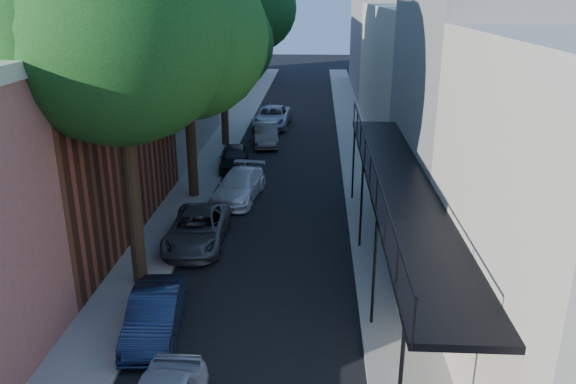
# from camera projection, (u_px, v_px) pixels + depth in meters

# --- Properties ---
(road_surface) EXTENTS (6.00, 64.00, 0.01)m
(road_surface) POSITION_uv_depth(u_px,v_px,m) (291.00, 135.00, 36.45)
(road_surface) COLOR black
(road_surface) RESTS_ON ground
(sidewalk_left) EXTENTS (2.00, 64.00, 0.12)m
(sidewalk_left) POSITION_uv_depth(u_px,v_px,m) (230.00, 133.00, 36.64)
(sidewalk_left) COLOR gray
(sidewalk_left) RESTS_ON ground
(sidewalk_right) EXTENTS (2.00, 64.00, 0.12)m
(sidewalk_right) POSITION_uv_depth(u_px,v_px,m) (353.00, 135.00, 36.23)
(sidewalk_right) COLOR gray
(sidewalk_right) RESTS_ON ground
(buildings_left) EXTENTS (10.10, 59.10, 12.00)m
(buildings_left) POSITION_uv_depth(u_px,v_px,m) (138.00, 59.00, 34.10)
(buildings_left) COLOR #C36D64
(buildings_left) RESTS_ON ground
(buildings_right) EXTENTS (9.80, 55.00, 10.00)m
(buildings_right) POSITION_uv_depth(u_px,v_px,m) (439.00, 68.00, 34.03)
(buildings_right) COLOR beige
(buildings_right) RESTS_ON ground
(oak_near) EXTENTS (7.48, 6.80, 11.42)m
(oak_near) POSITION_uv_depth(u_px,v_px,m) (135.00, 26.00, 15.41)
(oak_near) COLOR #312013
(oak_near) RESTS_ON ground
(oak_mid) EXTENTS (6.60, 6.00, 10.20)m
(oak_mid) POSITION_uv_depth(u_px,v_px,m) (195.00, 36.00, 23.19)
(oak_mid) COLOR #312013
(oak_mid) RESTS_ON ground
(oak_far) EXTENTS (7.70, 7.00, 11.90)m
(oak_far) POSITION_uv_depth(u_px,v_px,m) (229.00, 1.00, 31.28)
(oak_far) COLOR #312013
(oak_far) RESTS_ON ground
(parked_car_b) EXTENTS (1.62, 3.75, 1.20)m
(parked_car_b) POSITION_uv_depth(u_px,v_px,m) (155.00, 314.00, 15.06)
(parked_car_b) COLOR #131E3B
(parked_car_b) RESTS_ON ground
(parked_car_c) EXTENTS (2.14, 4.45, 1.22)m
(parked_car_c) POSITION_uv_depth(u_px,v_px,m) (197.00, 229.00, 20.45)
(parked_car_c) COLOR #4D4F54
(parked_car_c) RESTS_ON ground
(parked_car_d) EXTENTS (2.28, 4.49, 1.25)m
(parked_car_d) POSITION_uv_depth(u_px,v_px,m) (239.00, 186.00, 24.96)
(parked_car_d) COLOR white
(parked_car_d) RESTS_ON ground
(parked_car_e) EXTENTS (1.88, 3.83, 1.26)m
(parked_car_e) POSITION_uv_depth(u_px,v_px,m) (234.00, 158.00, 29.19)
(parked_car_e) COLOR black
(parked_car_e) RESTS_ON ground
(parked_car_f) EXTENTS (1.83, 4.05, 1.29)m
(parked_car_f) POSITION_uv_depth(u_px,v_px,m) (266.00, 135.00, 33.84)
(parked_car_f) COLOR #685F58
(parked_car_f) RESTS_ON ground
(parked_car_g) EXTENTS (2.59, 5.12, 1.39)m
(parked_car_g) POSITION_uv_depth(u_px,v_px,m) (272.00, 117.00, 38.38)
(parked_car_g) COLOR #98A1AC
(parked_car_g) RESTS_ON ground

